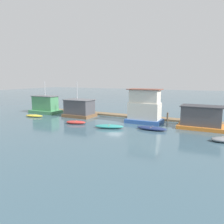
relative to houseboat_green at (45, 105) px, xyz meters
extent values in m
plane|color=#426070|center=(15.20, 0.13, -1.55)|extent=(200.00, 200.00, 0.00)
cube|color=#846B4C|center=(15.20, 3.60, -1.40)|extent=(42.40, 1.96, 0.30)
cube|color=#4C9360|center=(0.00, 0.00, -1.26)|extent=(5.93, 3.31, 0.59)
cube|color=#4C9360|center=(0.00, 0.00, 0.40)|extent=(4.85, 2.23, 2.71)
cube|color=slate|center=(0.00, 0.00, 1.81)|extent=(5.15, 2.53, 0.12)
cylinder|color=#B2B2B7|center=(0.11, 0.00, 3.26)|extent=(0.12, 0.12, 2.78)
cube|color=brown|center=(8.39, -0.31, -1.29)|extent=(5.28, 3.66, 0.52)
cube|color=#4C4C51|center=(8.39, -0.31, 0.20)|extent=(4.68, 3.06, 2.46)
cube|color=slate|center=(8.39, -0.31, 1.49)|extent=(4.98, 3.36, 0.12)
cylinder|color=#B2B2B7|center=(7.96, -0.31, 3.12)|extent=(0.12, 0.12, 3.14)
cube|color=#3866B7|center=(20.44, -0.17, -1.26)|extent=(5.41, 3.24, 0.58)
cube|color=silver|center=(20.44, -0.17, 0.29)|extent=(4.69, 2.51, 2.53)
cube|color=silver|center=(20.44, -0.17, 2.55)|extent=(4.35, 2.18, 1.98)
cube|color=brown|center=(20.44, -0.17, 3.60)|extent=(4.99, 2.81, 0.12)
cube|color=orange|center=(28.61, -0.34, -1.32)|extent=(6.00, 3.86, 0.47)
cube|color=#4C4C51|center=(28.61, -0.34, 0.19)|extent=(5.06, 2.92, 2.55)
cube|color=#38383D|center=(28.61, -0.34, 1.53)|extent=(5.36, 3.22, 0.12)
ellipsoid|color=yellow|center=(1.27, -4.11, -1.35)|extent=(3.58, 1.79, 0.40)
cube|color=#997F60|center=(1.27, -4.11, -1.21)|extent=(0.33, 1.08, 0.08)
ellipsoid|color=red|center=(11.54, -5.73, -1.30)|extent=(3.23, 1.93, 0.50)
cube|color=#997F60|center=(11.54, -5.73, -1.13)|extent=(0.42, 0.92, 0.08)
ellipsoid|color=teal|center=(17.36, -5.96, -1.29)|extent=(4.21, 2.61, 0.52)
cube|color=#997F60|center=(17.36, -5.96, -1.11)|extent=(0.53, 1.15, 0.08)
ellipsoid|color=navy|center=(22.89, -4.36, -1.31)|extent=(4.06, 1.36, 0.49)
cube|color=#997F60|center=(22.89, -4.36, -1.13)|extent=(0.17, 1.11, 0.08)
ellipsoid|color=gray|center=(31.49, -6.15, -1.29)|extent=(3.04, 2.22, 0.53)
cube|color=#997F60|center=(31.49, -6.15, -1.10)|extent=(0.52, 1.25, 0.08)
cylinder|color=brown|center=(23.42, 2.37, -0.83)|extent=(0.26, 0.26, 1.45)
cylinder|color=brown|center=(17.82, 2.37, -0.80)|extent=(0.22, 0.22, 1.49)
camera|label=1|loc=(31.03, -31.93, 5.27)|focal=35.00mm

